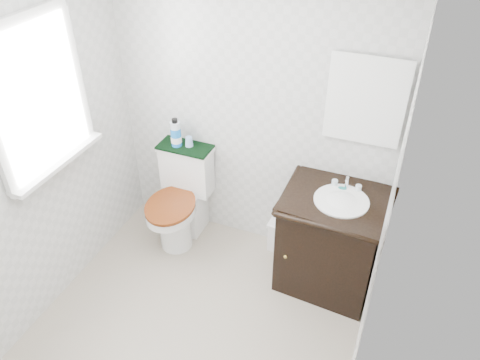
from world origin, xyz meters
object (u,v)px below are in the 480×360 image
Objects in this scene: toilet at (182,202)px; cup at (189,141)px; vanity at (332,239)px; mouthwash_bottle at (176,133)px; trash_bin at (280,236)px.

toilet is 0.54m from cup.
cup is at bearing 170.79° from vanity.
mouthwash_bottle is (-1.36, 0.17, 0.52)m from vanity.
toilet is 2.88× the size of trash_bin.
vanity is 1.46m from mouthwash_bottle.
toilet is at bearing 177.21° from vanity.
cup reaches higher than vanity.
vanity is at bearing -2.79° from toilet.
mouthwash_bottle reaches higher than vanity.
vanity is 1.36m from cup.
trash_bin is at bearing 156.42° from vanity.
trash_bin is at bearing 1.49° from mouthwash_bottle.
toilet is at bearing -59.54° from mouthwash_bottle.
toilet is 0.88m from trash_bin.
toilet is 1.30m from vanity.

